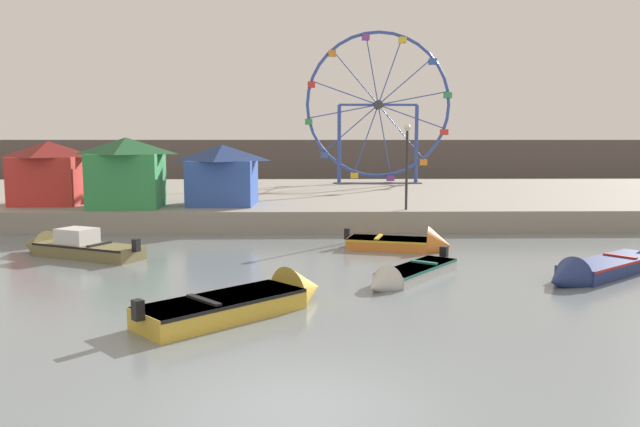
# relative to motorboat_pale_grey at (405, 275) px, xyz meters

# --- Properties ---
(ground_plane) EXTENTS (240.00, 240.00, 0.00)m
(ground_plane) POSITION_rel_motorboat_pale_grey_xyz_m (-3.02, -8.70, -0.20)
(ground_plane) COLOR slate
(quay_promenade) EXTENTS (110.00, 24.90, 1.01)m
(quay_promenade) POSITION_rel_motorboat_pale_grey_xyz_m (-3.02, 22.15, 0.31)
(quay_promenade) COLOR gray
(quay_promenade) RESTS_ON ground_plane
(distant_town_skyline) EXTENTS (140.00, 3.00, 4.40)m
(distant_town_skyline) POSITION_rel_motorboat_pale_grey_xyz_m (-3.02, 47.13, 2.00)
(distant_town_skyline) COLOR #564C47
(distant_town_skyline) RESTS_ON ground_plane
(motorboat_pale_grey) EXTENTS (3.60, 4.26, 1.00)m
(motorboat_pale_grey) POSITION_rel_motorboat_pale_grey_xyz_m (0.00, 0.00, 0.00)
(motorboat_pale_grey) COLOR silver
(motorboat_pale_grey) RESTS_ON ground_plane
(motorboat_olive_wood) EXTENTS (5.38, 3.47, 1.40)m
(motorboat_olive_wood) POSITION_rel_motorboat_pale_grey_xyz_m (-11.63, 4.50, 0.13)
(motorboat_olive_wood) COLOR olive
(motorboat_olive_wood) RESTS_ON ground_plane
(motorboat_orange_hull) EXTENTS (4.23, 2.53, 1.46)m
(motorboat_orange_hull) POSITION_rel_motorboat_pale_grey_xyz_m (1.08, 5.46, 0.03)
(motorboat_orange_hull) COLOR orange
(motorboat_orange_hull) RESTS_ON ground_plane
(motorboat_mustard_yellow) EXTENTS (4.79, 4.56, 1.39)m
(motorboat_mustard_yellow) POSITION_rel_motorboat_pale_grey_xyz_m (-4.21, -3.05, 0.08)
(motorboat_mustard_yellow) COLOR gold
(motorboat_mustard_yellow) RESTS_ON ground_plane
(motorboat_navy_blue) EXTENTS (5.36, 4.53, 1.17)m
(motorboat_navy_blue) POSITION_rel_motorboat_pale_grey_xyz_m (5.94, 0.38, 0.05)
(motorboat_navy_blue) COLOR navy
(motorboat_navy_blue) RESTS_ON ground_plane
(ferris_wheel_blue_frame) EXTENTS (11.10, 1.20, 11.45)m
(ferris_wheel_blue_frame) POSITION_rel_motorboat_pale_grey_xyz_m (2.52, 28.91, 6.56)
(ferris_wheel_blue_frame) COLOR #334CA8
(ferris_wheel_blue_frame) RESTS_ON quay_promenade
(carnival_booth_green_kiosk) EXTENTS (3.76, 3.77, 3.38)m
(carnival_booth_green_kiosk) POSITION_rel_motorboat_pale_grey_xyz_m (-11.61, 11.86, 2.56)
(carnival_booth_green_kiosk) COLOR #33934C
(carnival_booth_green_kiosk) RESTS_ON quay_promenade
(carnival_booth_blue_tent) EXTENTS (3.64, 3.63, 3.03)m
(carnival_booth_blue_tent) POSITION_rel_motorboat_pale_grey_xyz_m (-7.14, 12.96, 2.39)
(carnival_booth_blue_tent) COLOR #3356B7
(carnival_booth_blue_tent) RESTS_ON quay_promenade
(carnival_booth_red_striped) EXTENTS (3.64, 3.56, 3.20)m
(carnival_booth_red_striped) POSITION_rel_motorboat_pale_grey_xyz_m (-15.97, 13.44, 2.48)
(carnival_booth_red_striped) COLOR red
(carnival_booth_red_striped) RESTS_ON quay_promenade
(promenade_lamp_near) EXTENTS (0.32, 0.32, 3.97)m
(promenade_lamp_near) POSITION_rel_motorboat_pale_grey_xyz_m (1.74, 10.53, 3.40)
(promenade_lamp_near) COLOR #2D2D33
(promenade_lamp_near) RESTS_ON quay_promenade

